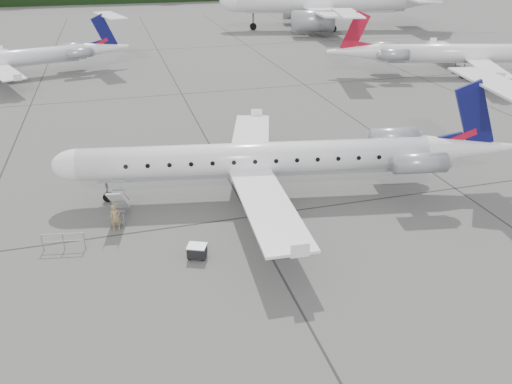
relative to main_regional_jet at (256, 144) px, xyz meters
name	(u,v)px	position (x,y,z in m)	size (l,w,h in m)	color
ground	(332,236)	(2.76, -6.11, -3.64)	(320.00, 320.00, 0.00)	#5B5B59
main_regional_jet	(256,144)	(0.00, 0.00, 0.00)	(28.36, 20.42, 7.27)	white
airstair	(118,202)	(-8.74, -0.75, -2.50)	(0.85, 2.48, 2.28)	white
passenger	(115,218)	(-8.98, -2.12, -2.82)	(0.60, 0.39, 1.64)	#957A51
safety_railing	(64,242)	(-11.78, -3.50, -3.14)	(2.20, 0.08, 1.00)	gray
baggage_cart	(197,251)	(-4.98, -6.20, -3.23)	(0.93, 0.75, 0.81)	black
bg_regional_right	(472,44)	(34.63, 24.91, 0.21)	(29.31, 21.11, 7.69)	white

